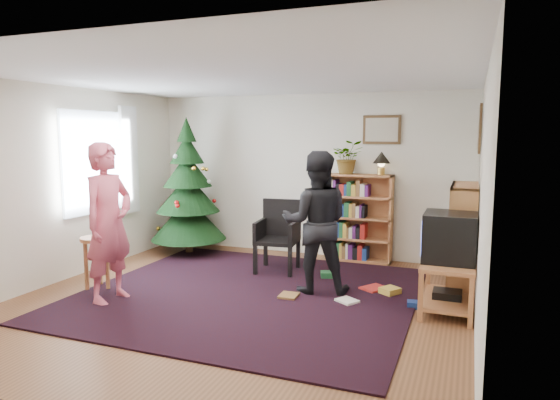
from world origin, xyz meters
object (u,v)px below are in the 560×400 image
(potted_plant, at_px, (348,157))
(bookshelf_back, at_px, (360,217))
(person_by_chair, at_px, (316,222))
(tv_stand, at_px, (448,280))
(stool, at_px, (97,249))
(picture_right, at_px, (480,129))
(person_standing, at_px, (109,223))
(picture_back, at_px, (382,130))
(christmas_tree, at_px, (188,197))
(crt_tv, at_px, (450,237))
(armchair, at_px, (280,233))
(table_lamp, at_px, (382,159))
(bookshelf_right, at_px, (463,238))

(potted_plant, bearing_deg, bookshelf_back, 0.00)
(bookshelf_back, bearing_deg, person_by_chair, -95.95)
(tv_stand, height_order, person_by_chair, person_by_chair)
(tv_stand, bearing_deg, stool, -169.40)
(picture_right, height_order, tv_stand, picture_right)
(person_standing, height_order, person_by_chair, person_standing)
(picture_back, distance_m, christmas_tree, 3.16)
(person_standing, bearing_deg, christmas_tree, 15.11)
(crt_tv, height_order, stool, crt_tv)
(stool, xyz_separation_m, person_standing, (0.44, -0.30, 0.40))
(armchair, xyz_separation_m, table_lamp, (1.21, 0.93, 1.00))
(picture_right, relative_size, table_lamp, 1.78)
(table_lamp, bearing_deg, tv_stand, -59.40)
(crt_tv, relative_size, armchair, 0.60)
(picture_right, xyz_separation_m, bookshelf_right, (-0.14, -0.45, -1.29))
(bookshelf_right, bearing_deg, potted_plant, 58.01)
(stool, bearing_deg, table_lamp, 40.04)
(bookshelf_right, bearing_deg, tv_stand, 170.56)
(crt_tv, bearing_deg, armchair, 159.77)
(christmas_tree, height_order, crt_tv, christmas_tree)
(bookshelf_back, relative_size, armchair, 1.32)
(tv_stand, distance_m, potted_plant, 2.64)
(stool, bearing_deg, picture_right, 24.17)
(crt_tv, xyz_separation_m, table_lamp, (-1.04, 1.76, 0.72))
(christmas_tree, relative_size, tv_stand, 2.23)
(christmas_tree, distance_m, potted_plant, 2.57)
(bookshelf_right, distance_m, armchair, 2.38)
(christmas_tree, relative_size, table_lamp, 6.36)
(picture_back, height_order, bookshelf_back, picture_back)
(armchair, xyz_separation_m, person_standing, (-1.33, -1.88, 0.37))
(table_lamp, bearing_deg, person_by_chair, -105.91)
(picture_right, bearing_deg, tv_stand, -102.31)
(tv_stand, bearing_deg, picture_back, 119.47)
(picture_right, relative_size, potted_plant, 1.21)
(potted_plant, distance_m, table_lamp, 0.50)
(armchair, bearing_deg, picture_right, 1.71)
(bookshelf_back, distance_m, tv_stand, 2.24)
(bookshelf_right, xyz_separation_m, person_by_chair, (-1.63, -0.62, 0.18))
(picture_right, bearing_deg, person_standing, -149.95)
(crt_tv, bearing_deg, potted_plant, 131.15)
(stool, relative_size, potted_plant, 1.31)
(stool, bearing_deg, person_by_chair, 18.73)
(christmas_tree, height_order, stool, christmas_tree)
(picture_right, distance_m, crt_tv, 1.66)
(bookshelf_back, distance_m, crt_tv, 2.21)
(bookshelf_right, bearing_deg, picture_right, -16.81)
(table_lamp, bearing_deg, potted_plant, 180.00)
(tv_stand, distance_m, person_by_chair, 1.60)
(bookshelf_back, relative_size, person_by_chair, 0.77)
(tv_stand, relative_size, potted_plant, 1.95)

